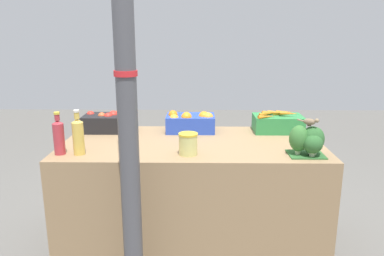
{
  "coord_description": "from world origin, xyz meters",
  "views": [
    {
      "loc": [
        0.04,
        -2.53,
        1.56
      ],
      "look_at": [
        0.0,
        0.0,
        0.9
      ],
      "focal_mm": 35.0,
      "sensor_mm": 36.0,
      "label": 1
    }
  ],
  "objects": [
    {
      "name": "broccoli_pile",
      "position": [
        0.73,
        -0.3,
        0.9
      ],
      "size": [
        0.22,
        0.19,
        0.19
      ],
      "color": "#2D602D",
      "rests_on": "market_table"
    },
    {
      "name": "juice_bottle_ruby",
      "position": [
        -0.83,
        -0.29,
        0.92
      ],
      "size": [
        0.07,
        0.07,
        0.27
      ],
      "color": "#B2333D",
      "rests_on": "market_table"
    },
    {
      "name": "ground_plane",
      "position": [
        0.0,
        0.0,
        0.0
      ],
      "size": [
        10.0,
        10.0,
        0.0
      ],
      "primitive_type": "plane",
      "color": "#605E59"
    },
    {
      "name": "juice_bottle_golden",
      "position": [
        -0.71,
        -0.29,
        0.92
      ],
      "size": [
        0.07,
        0.07,
        0.29
      ],
      "color": "gold",
      "rests_on": "market_table"
    },
    {
      "name": "orange_crate",
      "position": [
        -0.01,
        0.28,
        0.88
      ],
      "size": [
        0.37,
        0.23,
        0.17
      ],
      "color": "#2847B7",
      "rests_on": "market_table"
    },
    {
      "name": "support_pole",
      "position": [
        -0.33,
        -0.62,
        1.34
      ],
      "size": [
        0.12,
        0.12,
        2.67
      ],
      "color": "#4C4C51",
      "rests_on": "ground_plane"
    },
    {
      "name": "pickle_jar",
      "position": [
        -0.02,
        -0.28,
        0.87
      ],
      "size": [
        0.12,
        0.12,
        0.14
      ],
      "color": "#D1CC75",
      "rests_on": "market_table"
    },
    {
      "name": "market_table",
      "position": [
        0.0,
        0.0,
        0.4
      ],
      "size": [
        1.81,
        0.88,
        0.8
      ],
      "primitive_type": "cube",
      "color": "#937551",
      "rests_on": "ground_plane"
    },
    {
      "name": "sparrow_bird",
      "position": [
        0.73,
        -0.3,
        1.02
      ],
      "size": [
        0.13,
        0.07,
        0.05
      ],
      "rotation": [
        0.0,
        0.0,
        -0.45
      ],
      "color": "#4C3D2D",
      "rests_on": "broccoli_pile"
    },
    {
      "name": "carrot_crate",
      "position": [
        0.66,
        0.29,
        0.87
      ],
      "size": [
        0.37,
        0.24,
        0.17
      ],
      "color": "#2D8442",
      "rests_on": "market_table"
    },
    {
      "name": "apple_crate",
      "position": [
        -0.65,
        0.29,
        0.88
      ],
      "size": [
        0.37,
        0.23,
        0.17
      ],
      "color": "black",
      "rests_on": "market_table"
    }
  ]
}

